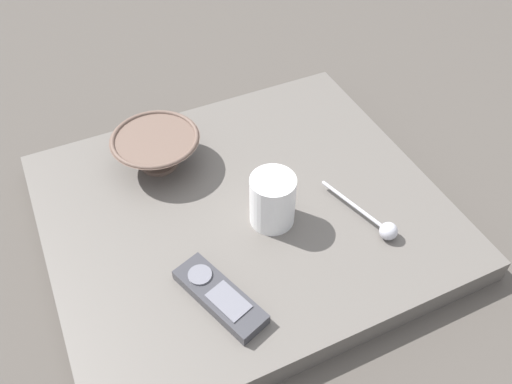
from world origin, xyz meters
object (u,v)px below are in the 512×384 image
at_px(coffee_mug, 272,200).
at_px(teaspoon, 383,227).
at_px(cereal_bowl, 157,149).
at_px(tv_remote_near, 219,296).

xyz_separation_m(coffee_mug, teaspoon, (-0.15, 0.10, -0.03)).
relative_size(cereal_bowl, coffee_mug, 1.72).
bearing_deg(cereal_bowl, tv_remote_near, 88.23).
bearing_deg(teaspoon, tv_remote_near, 1.18).
bearing_deg(coffee_mug, tv_remote_near, 37.88).
height_order(teaspoon, tv_remote_near, teaspoon).
xyz_separation_m(teaspoon, tv_remote_near, (0.28, 0.01, -0.00)).
distance_m(cereal_bowl, tv_remote_near, 0.31).
bearing_deg(coffee_mug, cereal_bowl, -58.29).
relative_size(cereal_bowl, tv_remote_near, 0.97).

